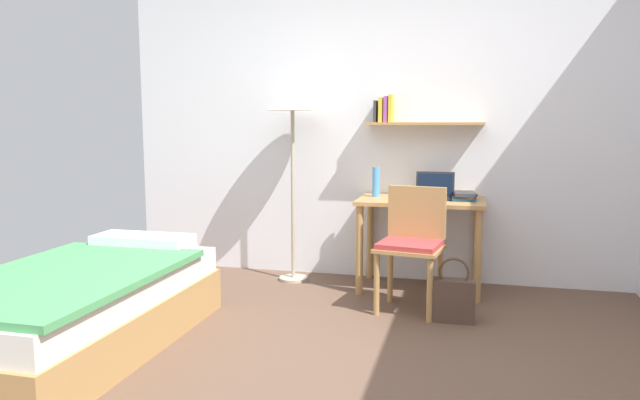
{
  "coord_description": "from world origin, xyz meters",
  "views": [
    {
      "loc": [
        0.71,
        -2.9,
        1.32
      ],
      "look_at": [
        -0.15,
        0.51,
        0.85
      ],
      "focal_mm": 33.23,
      "sensor_mm": 36.0,
      "label": 1
    }
  ],
  "objects_px": {
    "bed": "(79,309)",
    "book_stack": "(464,196)",
    "desk": "(421,216)",
    "desk_chair": "(412,241)",
    "handbag": "(453,299)",
    "laptop": "(435,192)",
    "standing_lamp": "(292,106)",
    "water_bottle": "(376,182)"
  },
  "relations": [
    {
      "from": "water_bottle",
      "to": "desk_chair",
      "type": "bearing_deg",
      "value": -59.63
    },
    {
      "from": "bed",
      "to": "desk",
      "type": "bearing_deg",
      "value": 43.45
    },
    {
      "from": "bed",
      "to": "water_bottle",
      "type": "xyz_separation_m",
      "value": [
        1.46,
        1.79,
        0.6
      ]
    },
    {
      "from": "desk",
      "to": "standing_lamp",
      "type": "xyz_separation_m",
      "value": [
        -1.04,
        0.02,
        0.86
      ]
    },
    {
      "from": "bed",
      "to": "handbag",
      "type": "relative_size",
      "value": 4.31
    },
    {
      "from": "water_bottle",
      "to": "handbag",
      "type": "bearing_deg",
      "value": -50.56
    },
    {
      "from": "bed",
      "to": "book_stack",
      "type": "relative_size",
      "value": 7.5
    },
    {
      "from": "standing_lamp",
      "to": "handbag",
      "type": "xyz_separation_m",
      "value": [
        1.32,
        -0.73,
        -1.29
      ]
    },
    {
      "from": "bed",
      "to": "desk_chair",
      "type": "xyz_separation_m",
      "value": [
        1.8,
        1.21,
        0.25
      ]
    },
    {
      "from": "laptop",
      "to": "water_bottle",
      "type": "relative_size",
      "value": 1.27
    },
    {
      "from": "handbag",
      "to": "desk_chair",
      "type": "bearing_deg",
      "value": 147.12
    },
    {
      "from": "desk",
      "to": "laptop",
      "type": "relative_size",
      "value": 3.19
    },
    {
      "from": "desk_chair",
      "to": "book_stack",
      "type": "height_order",
      "value": "desk_chair"
    },
    {
      "from": "desk_chair",
      "to": "handbag",
      "type": "relative_size",
      "value": 1.99
    },
    {
      "from": "desk_chair",
      "to": "book_stack",
      "type": "xyz_separation_m",
      "value": [
        0.34,
        0.54,
        0.26
      ]
    },
    {
      "from": "standing_lamp",
      "to": "handbag",
      "type": "height_order",
      "value": "standing_lamp"
    },
    {
      "from": "standing_lamp",
      "to": "desk_chair",
      "type": "bearing_deg",
      "value": -27.81
    },
    {
      "from": "desk_chair",
      "to": "standing_lamp",
      "type": "relative_size",
      "value": 0.53
    },
    {
      "from": "water_bottle",
      "to": "handbag",
      "type": "xyz_separation_m",
      "value": [
        0.64,
        -0.78,
        -0.69
      ]
    },
    {
      "from": "desk",
      "to": "bed",
      "type": "bearing_deg",
      "value": -136.55
    },
    {
      "from": "book_stack",
      "to": "handbag",
      "type": "height_order",
      "value": "book_stack"
    },
    {
      "from": "bed",
      "to": "desk",
      "type": "distance_m",
      "value": 2.53
    },
    {
      "from": "desk",
      "to": "handbag",
      "type": "bearing_deg",
      "value": -68.56
    },
    {
      "from": "bed",
      "to": "book_stack",
      "type": "height_order",
      "value": "book_stack"
    },
    {
      "from": "laptop",
      "to": "desk_chair",
      "type": "bearing_deg",
      "value": -101.06
    },
    {
      "from": "desk",
      "to": "desk_chair",
      "type": "bearing_deg",
      "value": -91.93
    },
    {
      "from": "standing_lamp",
      "to": "laptop",
      "type": "relative_size",
      "value": 5.35
    },
    {
      "from": "water_bottle",
      "to": "standing_lamp",
      "type": "bearing_deg",
      "value": -176.2
    },
    {
      "from": "laptop",
      "to": "bed",
      "type": "bearing_deg",
      "value": -136.86
    },
    {
      "from": "laptop",
      "to": "book_stack",
      "type": "relative_size",
      "value": 1.23
    },
    {
      "from": "bed",
      "to": "water_bottle",
      "type": "distance_m",
      "value": 2.39
    },
    {
      "from": "bed",
      "to": "laptop",
      "type": "xyz_separation_m",
      "value": [
        1.92,
        1.8,
        0.53
      ]
    },
    {
      "from": "water_bottle",
      "to": "book_stack",
      "type": "distance_m",
      "value": 0.7
    },
    {
      "from": "desk",
      "to": "laptop",
      "type": "height_order",
      "value": "laptop"
    },
    {
      "from": "standing_lamp",
      "to": "handbag",
      "type": "bearing_deg",
      "value": -28.99
    },
    {
      "from": "bed",
      "to": "laptop",
      "type": "height_order",
      "value": "laptop"
    },
    {
      "from": "desk_chair",
      "to": "standing_lamp",
      "type": "distance_m",
      "value": 1.5
    },
    {
      "from": "desk_chair",
      "to": "book_stack",
      "type": "bearing_deg",
      "value": 57.57
    },
    {
      "from": "water_bottle",
      "to": "desk",
      "type": "bearing_deg",
      "value": -10.68
    },
    {
      "from": "desk_chair",
      "to": "laptop",
      "type": "xyz_separation_m",
      "value": [
        0.12,
        0.59,
        0.28
      ]
    },
    {
      "from": "standing_lamp",
      "to": "handbag",
      "type": "relative_size",
      "value": 3.76
    },
    {
      "from": "bed",
      "to": "desk_chair",
      "type": "bearing_deg",
      "value": 33.77
    }
  ]
}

